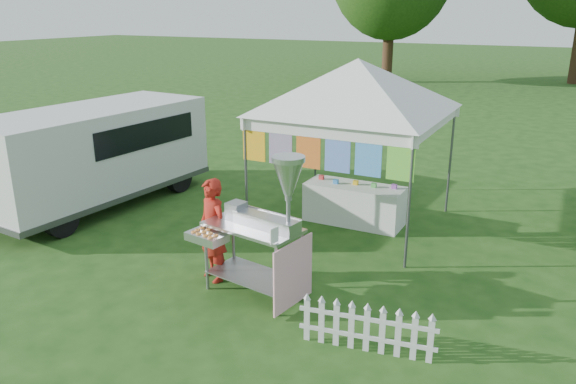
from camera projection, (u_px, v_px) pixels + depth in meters
The scene contains 7 objects.
ground at pixel (257, 306), 7.54m from camera, with size 120.00×120.00×0.00m, color #1C4313.
canopy_main at pixel (358, 59), 9.55m from camera, with size 4.24×4.24×3.45m.
donut_cart at pixel (265, 216), 7.37m from camera, with size 1.60×0.99×2.06m.
vendor at pixel (212, 230), 8.08m from camera, with size 0.56×0.37×1.53m, color #A51E14.
cargo_van at pixel (99, 153), 11.25m from camera, with size 2.26×4.86×1.96m.
picket_fence at pixel (367, 329), 6.47m from camera, with size 1.60×0.27×0.56m.
display_table at pixel (354, 204), 10.38m from camera, with size 1.80×0.70×0.73m, color white.
Camera 1 is at (3.45, -5.74, 3.81)m, focal length 35.00 mm.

